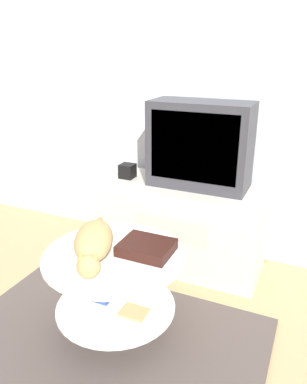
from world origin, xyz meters
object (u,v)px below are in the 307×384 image
at_px(tv, 200,145).
at_px(cat, 93,242).
at_px(dvd_box, 147,247).
at_px(speaker, 127,171).

height_order(tv, cat, tv).
bearing_deg(dvd_box, cat, -153.03).
xyz_separation_m(speaker, cat, (0.24, -0.82, -0.09)).
bearing_deg(cat, dvd_box, 90.50).
distance_m(dvd_box, cat, 0.26).
height_order(speaker, cat, speaker).
bearing_deg(speaker, cat, -73.46).
distance_m(speaker, dvd_box, 0.86).
relative_size(dvd_box, cat, 0.46).
relative_size(speaker, cat, 0.17).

